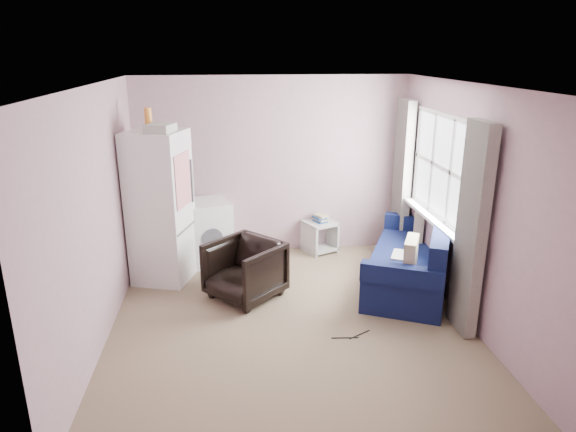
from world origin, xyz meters
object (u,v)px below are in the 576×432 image
object	(u,v)px
armchair	(245,267)
fridge	(160,207)
side_table	(320,234)
sofa	(415,262)
washing_machine	(206,231)

from	to	relation	value
armchair	fridge	size ratio (longest dim) A/B	0.35
armchair	side_table	size ratio (longest dim) A/B	1.37
sofa	fridge	bearing A→B (deg)	-165.39
fridge	side_table	distance (m)	2.36
armchair	sofa	bearing A→B (deg)	48.60
armchair	washing_machine	size ratio (longest dim) A/B	0.89
fridge	sofa	xyz separation A→B (m)	(3.11, -0.56, -0.65)
fridge	washing_machine	xyz separation A→B (m)	(0.52, 0.51, -0.52)
armchair	fridge	bearing A→B (deg)	-166.41
fridge	sofa	world-z (taller)	fridge
fridge	sofa	distance (m)	3.22
fridge	washing_machine	size ratio (longest dim) A/B	2.50
armchair	fridge	distance (m)	1.33
side_table	armchair	bearing A→B (deg)	-129.93
fridge	side_table	size ratio (longest dim) A/B	3.85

